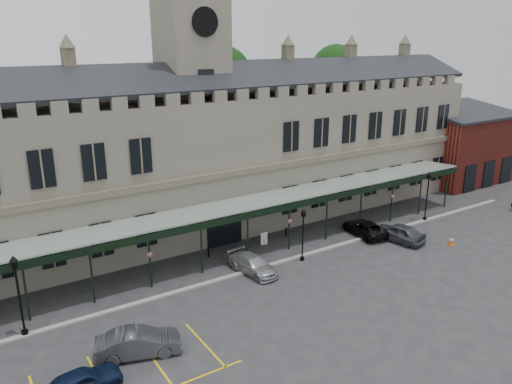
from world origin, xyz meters
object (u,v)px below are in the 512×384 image
car_van (365,228)px  car_right_a (398,232)px  lamp_post_right (427,192)px  car_left_a (81,382)px  clock_tower (193,83)px  traffic_cone (451,241)px  sign_board (264,239)px  lamp_post_mid (303,230)px  lamp_post_left (18,289)px  car_left_b (139,343)px  car_taxi (253,264)px  station_building (196,159)px

car_van → car_right_a: car_right_a is taller
lamp_post_right → car_left_a: bearing=-168.4°
clock_tower → car_van: bearing=-40.6°
traffic_cone → sign_board: size_ratio=0.68×
lamp_post_mid → car_van: size_ratio=0.92×
lamp_post_mid → traffic_cone: lamp_post_mid is taller
lamp_post_left → sign_board: size_ratio=4.75×
lamp_post_mid → car_left_b: 16.00m
clock_tower → traffic_cone: size_ratio=33.48×
lamp_post_right → sign_board: (-16.14, 3.56, -2.37)m
car_left_a → car_taxi: (14.25, 6.65, -0.04)m
car_taxi → car_right_a: car_right_a is taller
station_building → lamp_post_mid: bearing=-71.6°
car_right_a → sign_board: bearing=-40.6°
lamp_post_right → traffic_cone: (-2.85, -5.10, -2.54)m
car_right_a → lamp_post_left: bearing=-15.8°
lamp_post_left → car_taxi: lamp_post_left is taller
clock_tower → lamp_post_mid: size_ratio=5.71×
car_left_a → traffic_cone: bearing=-94.3°
station_building → car_right_a: bearing=-43.5°
lamp_post_mid → car_left_a: (-18.65, -6.34, -1.89)m
lamp_post_left → car_van: bearing=1.0°
clock_tower → lamp_post_right: 23.93m
lamp_post_left → car_van: 28.20m
traffic_cone → car_taxi: 17.54m
station_building → lamp_post_mid: (3.65, -10.98, -3.89)m
lamp_post_right → traffic_cone: bearing=-119.2°
clock_tower → car_left_a: 26.12m
car_left_a → car_right_a: 28.44m
station_building → traffic_cone: station_building is taller
station_building → lamp_post_left: 19.78m
car_left_b → car_taxi: 11.91m
car_right_a → car_left_a: bearing=-1.8°
car_left_b → car_right_a: car_right_a is taller
lamp_post_mid → car_left_a: size_ratio=1.08×
sign_board → clock_tower: bearing=116.2°
station_building → sign_board: bearing=-67.2°
lamp_post_left → car_right_a: 29.69m
lamp_post_right → traffic_cone: size_ratio=6.61×
car_taxi → car_right_a: bearing=-15.2°
station_building → sign_board: station_building is taller
station_building → sign_board: (2.83, -6.76, -5.94)m
station_building → car_van: 16.24m
lamp_post_mid → sign_board: 4.76m
traffic_cone → car_taxi: car_taxi is taller
clock_tower → car_left_b: (-11.50, -15.88, -12.34)m
lamp_post_right → sign_board: bearing=167.6°
clock_tower → car_right_a: (13.00, -12.42, -12.32)m
car_left_b → car_van: 23.82m
sign_board → station_building: bearing=116.4°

